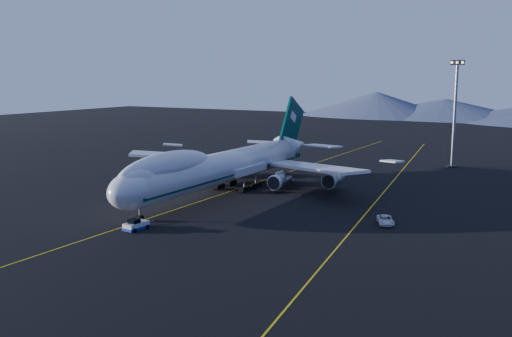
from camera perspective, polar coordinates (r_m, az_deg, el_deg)
The scene contains 7 objects.
ground at distance 120.04m, azimuth -3.22°, elevation -2.50°, with size 500.00×500.00×0.00m, color black.
taxiway_line_main at distance 120.04m, azimuth -3.22°, elevation -2.50°, with size 0.25×220.00×0.01m, color yellow.
taxiway_line_side at distance 116.52m, azimuth 12.06°, elevation -3.05°, with size 0.25×200.00×0.01m, color yellow.
boeing_747 at distance 119.02m, azimuth -3.23°, elevation 0.24°, with size 59.62×72.43×19.37m.
pushback_tug at distance 94.13m, azimuth -11.88°, elevation -5.65°, with size 2.79×4.48×1.87m.
service_van at distance 97.58m, azimuth 12.82°, elevation -5.05°, with size 2.46×5.33×1.48m, color silver.
floodlight_mast at distance 160.92m, azimuth 19.25°, elevation 5.20°, with size 3.52×2.64×28.48m.
Camera 1 is at (63.49, -98.86, 24.61)m, focal length 40.00 mm.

